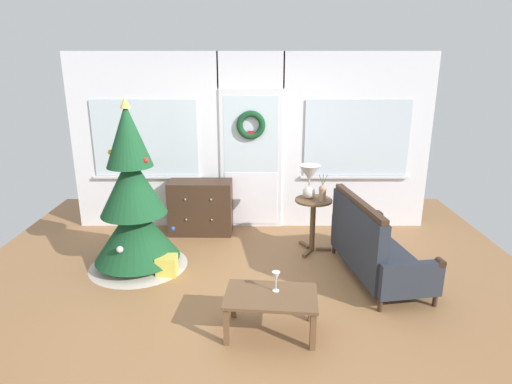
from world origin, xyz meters
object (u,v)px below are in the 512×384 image
settee_sofa (374,248)px  gift_box (169,265)px  table_lamp (311,177)px  christmas_tree (136,208)px  side_table (315,215)px  wine_glass (278,277)px  dresser_cabinet (203,207)px  flower_vase (325,192)px  coffee_table (273,300)px

settee_sofa → gift_box: size_ratio=6.87×
settee_sofa → table_lamp: 1.19m
christmas_tree → gift_box: size_ratio=8.71×
table_lamp → gift_box: (-1.73, -0.72, -0.89)m
christmas_tree → side_table: christmas_tree is taller
table_lamp → gift_box: table_lamp is taller
table_lamp → wine_glass: 1.90m
christmas_tree → table_lamp: size_ratio=4.64×
dresser_cabinet → flower_vase: size_ratio=2.59×
settee_sofa → flower_vase: flower_vase is taller
side_table → flower_vase: (0.10, -0.06, 0.33)m
dresser_cabinet → gift_box: (-0.25, -1.32, -0.27)m
settee_sofa → christmas_tree: bearing=173.9°
wine_glass → gift_box: wine_glass is taller
side_table → wine_glass: (-0.56, -1.73, 0.02)m
dresser_cabinet → settee_sofa: 2.53m
side_table → coffee_table: bearing=-108.6°
flower_vase → wine_glass: size_ratio=1.79×
side_table → table_lamp: size_ratio=1.63×
coffee_table → gift_box: bearing=136.4°
settee_sofa → side_table: bearing=128.7°
table_lamp → wine_glass: bearing=-105.7°
wine_glass → side_table: bearing=72.2°
christmas_tree → gift_box: bearing=-30.9°
side_table → table_lamp: bearing=146.3°
dresser_cabinet → gift_box: dresser_cabinet is taller
settee_sofa → dresser_cabinet: bearing=147.2°
table_lamp → settee_sofa: bearing=-50.0°
settee_sofa → coffee_table: settee_sofa is taller
side_table → settee_sofa: bearing=-51.3°
side_table → table_lamp: (-0.06, 0.04, 0.49)m
dresser_cabinet → table_lamp: table_lamp is taller
table_lamp → gift_box: bearing=-157.6°
christmas_tree → coffee_table: 2.13m
side_table → table_lamp: 0.50m
side_table → gift_box: side_table is taller
coffee_table → table_lamp: bearing=73.5°
gift_box → christmas_tree: bearing=149.1°
dresser_cabinet → coffee_table: dresser_cabinet is taller
flower_vase → gift_box: bearing=-162.0°
coffee_table → wine_glass: 0.22m
wine_glass → christmas_tree: bearing=141.5°
flower_vase → dresser_cabinet: bearing=156.9°
side_table → wine_glass: size_ratio=3.68×
christmas_tree → dresser_cabinet: 1.31m
dresser_cabinet → flower_vase: bearing=-23.1°
gift_box → side_table: bearing=20.6°
dresser_cabinet → wine_glass: bearing=-67.5°
settee_sofa → table_lamp: size_ratio=3.66×
side_table → flower_vase: bearing=-31.0°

